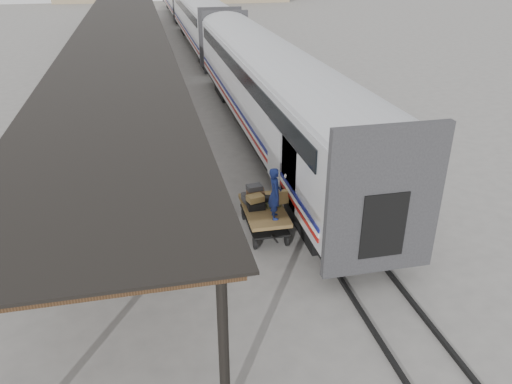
{
  "coord_description": "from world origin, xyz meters",
  "views": [
    {
      "loc": [
        -2.28,
        -13.88,
        8.3
      ],
      "look_at": [
        0.66,
        -0.74,
        1.7
      ],
      "focal_mm": 35.0,
      "sensor_mm": 36.0,
      "label": 1
    }
  ],
  "objects": [
    {
      "name": "canopy",
      "position": [
        -3.4,
        24.0,
        4.0
      ],
      "size": [
        4.9,
        64.3,
        4.15
      ],
      "color": "#422B19",
      "rests_on": "ground"
    },
    {
      "name": "luggage_tug",
      "position": [
        -1.75,
        19.56,
        0.53
      ],
      "size": [
        0.81,
        1.32,
        1.16
      ],
      "rotation": [
        0.0,
        0.0,
        -0.01
      ],
      "color": "maroon",
      "rests_on": "ground"
    },
    {
      "name": "ground",
      "position": [
        0.0,
        0.0,
        0.0
      ],
      "size": [
        160.0,
        160.0,
        0.0
      ],
      "primitive_type": "plane",
      "color": "slate",
      "rests_on": "ground"
    },
    {
      "name": "suitcase_stack",
      "position": [
        0.91,
        0.11,
        1.07
      ],
      "size": [
        1.14,
        1.04,
        0.59
      ],
      "rotation": [
        0.0,
        0.0,
        -0.01
      ],
      "color": "#3B3C3E",
      "rests_on": "baggage_cart"
    },
    {
      "name": "pedestrian",
      "position": [
        -2.03,
        15.96,
        0.83
      ],
      "size": [
        1.06,
        0.75,
        1.67
      ],
      "primitive_type": "imported",
      "rotation": [
        0.0,
        0.0,
        2.75
      ],
      "color": "black",
      "rests_on": "ground"
    },
    {
      "name": "train",
      "position": [
        3.19,
        33.79,
        2.69
      ],
      "size": [
        3.45,
        76.01,
        4.01
      ],
      "color": "silver",
      "rests_on": "ground"
    },
    {
      "name": "baggage_cart",
      "position": [
        1.03,
        -0.27,
        0.65
      ],
      "size": [
        1.29,
        2.42,
        0.86
      ],
      "rotation": [
        0.0,
        0.0,
        -0.01
      ],
      "color": "brown",
      "rests_on": "ground"
    },
    {
      "name": "rails",
      "position": [
        3.2,
        34.0,
        0.06
      ],
      "size": [
        1.54,
        150.0,
        0.12
      ],
      "color": "black",
      "rests_on": "ground"
    },
    {
      "name": "porter",
      "position": [
        1.2,
        -0.92,
        1.68
      ],
      "size": [
        0.44,
        0.63,
        1.64
      ],
      "primitive_type": "imported",
      "rotation": [
        0.0,
        0.0,
        1.48
      ],
      "color": "navy",
      "rests_on": "baggage_cart"
    }
  ]
}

